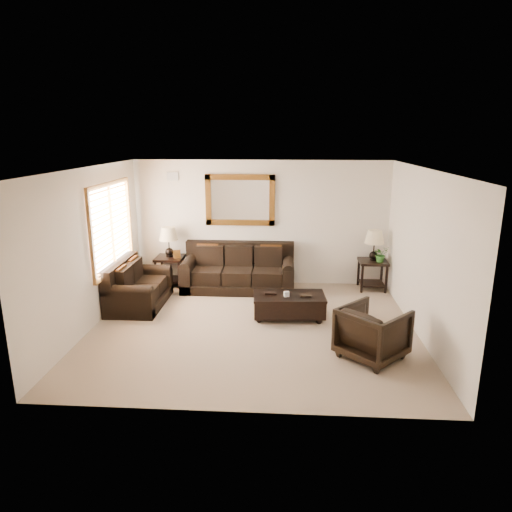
# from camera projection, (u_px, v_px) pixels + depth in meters

# --- Properties ---
(room) EXTENTS (5.51, 5.01, 2.71)m
(room) POSITION_uv_depth(u_px,v_px,m) (253.00, 251.00, 7.52)
(room) COLOR #A0856E
(room) RESTS_ON ground
(window) EXTENTS (0.07, 1.96, 1.66)m
(window) POSITION_uv_depth(u_px,v_px,m) (112.00, 227.00, 8.50)
(window) COLOR white
(window) RESTS_ON room
(mirror) EXTENTS (1.50, 0.06, 1.10)m
(mirror) POSITION_uv_depth(u_px,v_px,m) (240.00, 200.00, 9.80)
(mirror) COLOR #512A10
(mirror) RESTS_ON room
(air_vent) EXTENTS (0.25, 0.02, 0.18)m
(air_vent) POSITION_uv_depth(u_px,v_px,m) (173.00, 176.00, 9.77)
(air_vent) COLOR #999999
(air_vent) RESTS_ON room
(sofa) EXTENTS (2.35, 1.02, 0.96)m
(sofa) POSITION_uv_depth(u_px,v_px,m) (239.00, 273.00, 9.77)
(sofa) COLOR black
(sofa) RESTS_ON room
(loveseat) EXTENTS (0.93, 1.57, 0.88)m
(loveseat) POSITION_uv_depth(u_px,v_px,m) (136.00, 289.00, 8.81)
(loveseat) COLOR black
(loveseat) RESTS_ON room
(end_table_left) EXTENTS (0.59, 0.59, 1.30)m
(end_table_left) POSITION_uv_depth(u_px,v_px,m) (169.00, 248.00, 9.86)
(end_table_left) COLOR black
(end_table_left) RESTS_ON room
(end_table_right) EXTENTS (0.58, 0.58, 1.29)m
(end_table_right) POSITION_uv_depth(u_px,v_px,m) (374.00, 251.00, 9.59)
(end_table_right) COLOR black
(end_table_right) RESTS_ON room
(coffee_table) EXTENTS (1.32, 0.77, 0.54)m
(coffee_table) POSITION_uv_depth(u_px,v_px,m) (289.00, 303.00, 8.21)
(coffee_table) COLOR black
(coffee_table) RESTS_ON room
(armchair) EXTENTS (1.15, 1.15, 0.87)m
(armchair) POSITION_uv_depth(u_px,v_px,m) (373.00, 330.00, 6.69)
(armchair) COLOR black
(armchair) RESTS_ON floor
(potted_plant) EXTENTS (0.40, 0.42, 0.26)m
(potted_plant) POSITION_uv_depth(u_px,v_px,m) (381.00, 256.00, 9.50)
(potted_plant) COLOR #295F20
(potted_plant) RESTS_ON end_table_right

